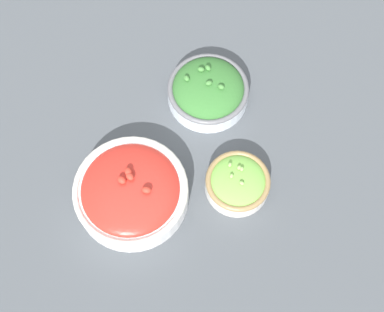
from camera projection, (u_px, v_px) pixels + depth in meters
The scene contains 4 objects.
ground_plane at pixel (192, 162), 1.11m from camera, with size 3.00×3.00×0.00m, color #4C5156.
bowl_lettuce at pixel (238, 182), 1.06m from camera, with size 0.13×0.13×0.06m.
bowl_cherry_tomatoes at pixel (131, 192), 1.04m from camera, with size 0.23×0.23×0.08m.
bowl_broccoli at pixel (208, 90), 1.14m from camera, with size 0.17×0.17×0.08m.
Camera 1 is at (0.29, 0.31, 1.02)m, focal length 50.00 mm.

